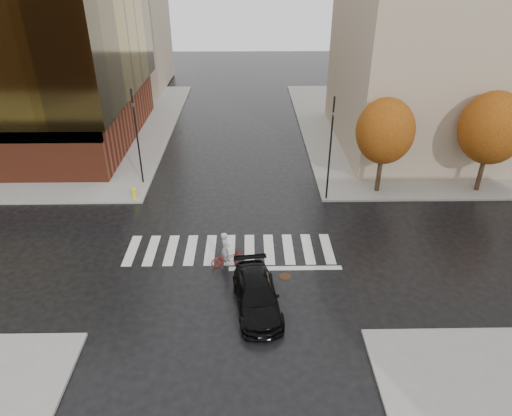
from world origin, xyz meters
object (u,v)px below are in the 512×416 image
(traffic_light_nw, at_px, (137,132))
(traffic_light_ne, at_px, (331,144))
(fire_hydrant, at_px, (134,192))
(sedan, at_px, (257,295))
(cyclist, at_px, (227,255))

(traffic_light_nw, bearing_deg, traffic_light_ne, 68.04)
(traffic_light_nw, xyz_separation_m, fire_hydrant, (-0.07, -2.50, -3.34))
(sedan, relative_size, cyclist, 2.33)
(sedan, distance_m, fire_hydrant, 13.44)
(fire_hydrant, bearing_deg, cyclist, -49.00)
(traffic_light_ne, bearing_deg, cyclist, 57.34)
(sedan, xyz_separation_m, traffic_light_nw, (-7.97, 13.28, 3.23))
(cyclist, xyz_separation_m, traffic_light_nw, (-6.45, 10.00, 3.23))
(traffic_light_nw, relative_size, traffic_light_ne, 0.97)
(traffic_light_nw, height_order, traffic_light_ne, traffic_light_ne)
(fire_hydrant, bearing_deg, sedan, -53.31)
(cyclist, bearing_deg, traffic_light_nw, 17.51)
(cyclist, distance_m, traffic_light_ne, 10.26)
(traffic_light_ne, distance_m, fire_hydrant, 13.37)
(sedan, distance_m, cyclist, 3.61)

